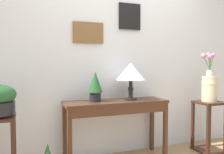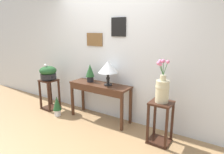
{
  "view_description": "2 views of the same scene",
  "coord_description": "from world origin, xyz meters",
  "px_view_note": "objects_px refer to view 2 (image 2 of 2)",
  "views": [
    {
      "loc": [
        -1.13,
        -1.55,
        1.16
      ],
      "look_at": [
        -0.11,
        1.14,
        1.02
      ],
      "focal_mm": 37.53,
      "sensor_mm": 36.0,
      "label": 1
    },
    {
      "loc": [
        2.07,
        -1.84,
        1.73
      ],
      "look_at": [
        0.15,
        1.1,
        0.89
      ],
      "focal_mm": 31.09,
      "sensor_mm": 36.0,
      "label": 2
    }
  ],
  "objects_px": {
    "table_lamp": "(108,68)",
    "flower_vase_tall_right": "(162,88)",
    "planter_bowl_wide_left": "(48,72)",
    "potted_plant_floor": "(57,105)",
    "pedestal_stand_right": "(160,122)",
    "console_table": "(99,89)",
    "pedestal_stand_left": "(50,94)",
    "potted_plant_on_console": "(90,72)"
  },
  "relations": [
    {
      "from": "pedestal_stand_left",
      "to": "table_lamp",
      "type": "bearing_deg",
      "value": 6.79
    },
    {
      "from": "pedestal_stand_left",
      "to": "console_table",
      "type": "bearing_deg",
      "value": 6.77
    },
    {
      "from": "flower_vase_tall_right",
      "to": "potted_plant_floor",
      "type": "xyz_separation_m",
      "value": [
        -2.12,
        -0.21,
        -0.66
      ]
    },
    {
      "from": "potted_plant_on_console",
      "to": "console_table",
      "type": "bearing_deg",
      "value": -10.51
    },
    {
      "from": "console_table",
      "to": "pedestal_stand_left",
      "type": "relative_size",
      "value": 1.84
    },
    {
      "from": "table_lamp",
      "to": "flower_vase_tall_right",
      "type": "xyz_separation_m",
      "value": [
        1.09,
        -0.15,
        -0.17
      ]
    },
    {
      "from": "pedestal_stand_right",
      "to": "flower_vase_tall_right",
      "type": "distance_m",
      "value": 0.56
    },
    {
      "from": "table_lamp",
      "to": "potted_plant_floor",
      "type": "height_order",
      "value": "table_lamp"
    },
    {
      "from": "table_lamp",
      "to": "potted_plant_floor",
      "type": "bearing_deg",
      "value": -160.53
    },
    {
      "from": "potted_plant_on_console",
      "to": "pedestal_stand_right",
      "type": "distance_m",
      "value": 1.65
    },
    {
      "from": "pedestal_stand_left",
      "to": "pedestal_stand_right",
      "type": "relative_size",
      "value": 1.0
    },
    {
      "from": "table_lamp",
      "to": "pedestal_stand_left",
      "type": "distance_m",
      "value": 1.66
    },
    {
      "from": "pedestal_stand_left",
      "to": "planter_bowl_wide_left",
      "type": "height_order",
      "value": "planter_bowl_wide_left"
    },
    {
      "from": "pedestal_stand_left",
      "to": "pedestal_stand_right",
      "type": "height_order",
      "value": "pedestal_stand_left"
    },
    {
      "from": "pedestal_stand_left",
      "to": "planter_bowl_wide_left",
      "type": "relative_size",
      "value": 1.87
    },
    {
      "from": "pedestal_stand_left",
      "to": "planter_bowl_wide_left",
      "type": "xyz_separation_m",
      "value": [
        -0.0,
        -0.0,
        0.5
      ]
    },
    {
      "from": "console_table",
      "to": "flower_vase_tall_right",
      "type": "xyz_separation_m",
      "value": [
        1.28,
        -0.13,
        0.27
      ]
    },
    {
      "from": "potted_plant_on_console",
      "to": "planter_bowl_wide_left",
      "type": "relative_size",
      "value": 0.98
    },
    {
      "from": "console_table",
      "to": "potted_plant_on_console",
      "type": "relative_size",
      "value": 3.5
    },
    {
      "from": "flower_vase_tall_right",
      "to": "potted_plant_floor",
      "type": "distance_m",
      "value": 2.23
    },
    {
      "from": "potted_plant_on_console",
      "to": "potted_plant_floor",
      "type": "distance_m",
      "value": 0.99
    },
    {
      "from": "flower_vase_tall_right",
      "to": "potted_plant_floor",
      "type": "bearing_deg",
      "value": -174.26
    },
    {
      "from": "planter_bowl_wide_left",
      "to": "potted_plant_floor",
      "type": "distance_m",
      "value": 0.78
    },
    {
      "from": "console_table",
      "to": "planter_bowl_wide_left",
      "type": "bearing_deg",
      "value": -173.23
    },
    {
      "from": "pedestal_stand_right",
      "to": "potted_plant_on_console",
      "type": "bearing_deg",
      "value": 173.49
    },
    {
      "from": "console_table",
      "to": "pedestal_stand_left",
      "type": "xyz_separation_m",
      "value": [
        -1.28,
        -0.15,
        -0.29
      ]
    },
    {
      "from": "table_lamp",
      "to": "potted_plant_on_console",
      "type": "distance_m",
      "value": 0.47
    },
    {
      "from": "table_lamp",
      "to": "planter_bowl_wide_left",
      "type": "distance_m",
      "value": 1.5
    },
    {
      "from": "table_lamp",
      "to": "flower_vase_tall_right",
      "type": "bearing_deg",
      "value": -7.96
    },
    {
      "from": "flower_vase_tall_right",
      "to": "table_lamp",
      "type": "bearing_deg",
      "value": 172.04
    },
    {
      "from": "planter_bowl_wide_left",
      "to": "potted_plant_floor",
      "type": "height_order",
      "value": "planter_bowl_wide_left"
    },
    {
      "from": "table_lamp",
      "to": "flower_vase_tall_right",
      "type": "distance_m",
      "value": 1.11
    },
    {
      "from": "planter_bowl_wide_left",
      "to": "potted_plant_floor",
      "type": "bearing_deg",
      "value": -23.0
    },
    {
      "from": "pedestal_stand_right",
      "to": "console_table",
      "type": "bearing_deg",
      "value": 174.29
    },
    {
      "from": "table_lamp",
      "to": "planter_bowl_wide_left",
      "type": "height_order",
      "value": "table_lamp"
    },
    {
      "from": "pedestal_stand_right",
      "to": "potted_plant_floor",
      "type": "xyz_separation_m",
      "value": [
        -2.12,
        -0.21,
        -0.1
      ]
    },
    {
      "from": "console_table",
      "to": "potted_plant_on_console",
      "type": "distance_m",
      "value": 0.4
    },
    {
      "from": "console_table",
      "to": "pedestal_stand_left",
      "type": "distance_m",
      "value": 1.32
    },
    {
      "from": "table_lamp",
      "to": "potted_plant_on_console",
      "type": "relative_size",
      "value": 1.27
    },
    {
      "from": "table_lamp",
      "to": "flower_vase_tall_right",
      "type": "height_order",
      "value": "flower_vase_tall_right"
    },
    {
      "from": "table_lamp",
      "to": "flower_vase_tall_right",
      "type": "relative_size",
      "value": 0.7
    },
    {
      "from": "planter_bowl_wide_left",
      "to": "flower_vase_tall_right",
      "type": "xyz_separation_m",
      "value": [
        2.56,
        0.02,
        0.06
      ]
    }
  ]
}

